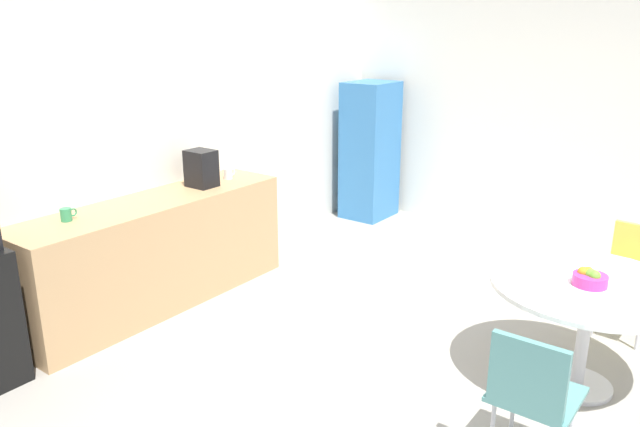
# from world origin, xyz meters

# --- Properties ---
(ground_plane) EXTENTS (6.00, 6.00, 0.00)m
(ground_plane) POSITION_xyz_m (0.00, 0.00, 0.00)
(ground_plane) COLOR #9E998E
(wall_back) EXTENTS (6.00, 0.10, 2.60)m
(wall_back) POSITION_xyz_m (0.00, 3.00, 1.30)
(wall_back) COLOR white
(wall_back) RESTS_ON ground_plane
(wall_side_right) EXTENTS (0.10, 6.00, 2.60)m
(wall_side_right) POSITION_xyz_m (3.00, 0.00, 1.30)
(wall_side_right) COLOR white
(wall_side_right) RESTS_ON ground_plane
(counter_block) EXTENTS (2.39, 0.60, 0.90)m
(counter_block) POSITION_xyz_m (-0.58, 2.65, 0.45)
(counter_block) COLOR tan
(counter_block) RESTS_ON ground_plane
(locker_cabinet) EXTENTS (0.60, 0.50, 1.61)m
(locker_cabinet) POSITION_xyz_m (2.55, 2.55, 0.80)
(locker_cabinet) COLOR #3372B2
(locker_cabinet) RESTS_ON ground_plane
(round_table) EXTENTS (1.21, 1.21, 0.73)m
(round_table) POSITION_xyz_m (0.22, -0.54, 0.62)
(round_table) COLOR silver
(round_table) RESTS_ON ground_plane
(chair_yellow) EXTENTS (0.45, 0.45, 0.83)m
(chair_yellow) POSITION_xyz_m (1.24, -0.61, 0.52)
(chair_yellow) COLOR silver
(chair_yellow) RESTS_ON ground_plane
(chair_teal) EXTENTS (0.42, 0.42, 0.83)m
(chair_teal) POSITION_xyz_m (-0.81, -0.54, 0.52)
(chair_teal) COLOR silver
(chair_teal) RESTS_ON ground_plane
(fruit_bowl) EXTENTS (0.21, 0.21, 0.11)m
(fruit_bowl) POSITION_xyz_m (0.18, -0.53, 0.78)
(fruit_bowl) COLOR #D8338C
(fruit_bowl) RESTS_ON round_table
(mug_white) EXTENTS (0.13, 0.08, 0.09)m
(mug_white) POSITION_xyz_m (0.30, 2.66, 0.95)
(mug_white) COLOR white
(mug_white) RESTS_ON counter_block
(mug_green) EXTENTS (0.13, 0.08, 0.09)m
(mug_green) POSITION_xyz_m (-1.29, 2.71, 0.95)
(mug_green) COLOR #338C59
(mug_green) RESTS_ON counter_block
(coffee_maker) EXTENTS (0.20, 0.24, 0.32)m
(coffee_maker) POSITION_xyz_m (-0.03, 2.65, 1.06)
(coffee_maker) COLOR black
(coffee_maker) RESTS_ON counter_block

